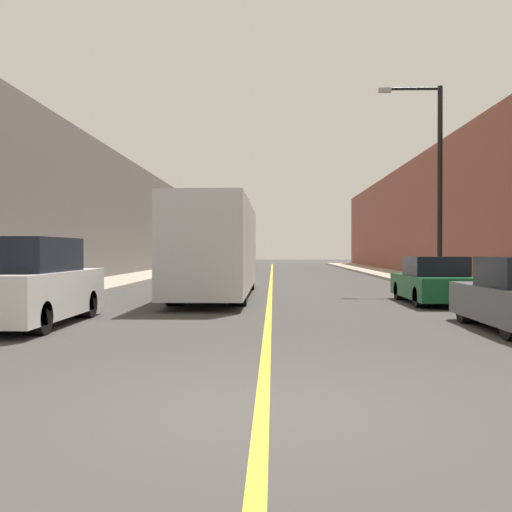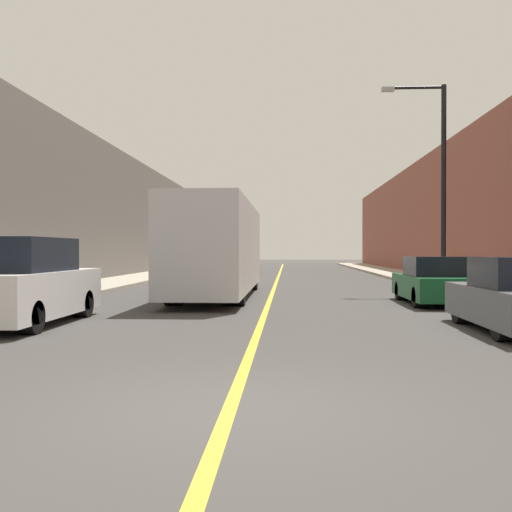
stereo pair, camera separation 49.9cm
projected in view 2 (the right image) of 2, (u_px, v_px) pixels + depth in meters
The scene contains 10 objects.
ground_plane at pixel (229, 410), 6.29m from camera, with size 200.00×200.00×0.00m, color #3F3D3A.
sidewalk_left at pixel (147, 276), 36.67m from camera, with size 3.03×72.00×0.15m, color #A89E8C.
sidewalk_right at pixel (411, 277), 35.81m from camera, with size 3.03×72.00×0.15m, color #A89E8C.
building_row_left at pixel (91, 215), 36.82m from camera, with size 4.00×72.00×7.76m, color #66605B.
building_row_right at pixel (471, 212), 35.59m from camera, with size 4.00×72.00×7.86m, color brown.
road_center_line at pixel (278, 278), 36.24m from camera, with size 0.16×72.00×0.01m, color gold.
bus at pixel (219, 248), 21.70m from camera, with size 2.42×11.68×3.33m.
parked_suv_left at pixel (25, 285), 13.45m from camera, with size 1.88×4.93×1.96m.
car_right_mid at pixel (434, 282), 18.69m from camera, with size 1.82×4.47×1.49m.
street_lamp_right at pixel (438, 174), 23.73m from camera, with size 2.55×0.24×8.09m.
Camera 2 is at (0.62, -6.25, 1.68)m, focal length 42.00 mm.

